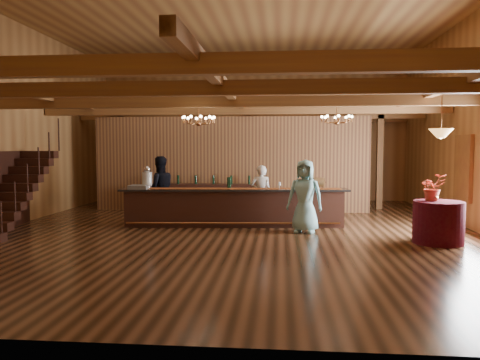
# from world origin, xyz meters

# --- Properties ---
(floor) EXTENTS (14.00, 14.00, 0.00)m
(floor) POSITION_xyz_m (0.00, 0.00, 0.00)
(floor) COLOR brown
(floor) RESTS_ON ground
(ceiling) EXTENTS (14.00, 14.00, 0.00)m
(ceiling) POSITION_xyz_m (0.00, 0.00, 5.50)
(ceiling) COLOR #A5793E
(ceiling) RESTS_ON wall_back
(wall_back) EXTENTS (12.00, 0.10, 5.50)m
(wall_back) POSITION_xyz_m (0.00, 7.00, 2.75)
(wall_back) COLOR #A8773F
(wall_back) RESTS_ON floor
(wall_front) EXTENTS (12.00, 0.10, 5.50)m
(wall_front) POSITION_xyz_m (0.00, -7.00, 2.75)
(wall_front) COLOR #A8773F
(wall_front) RESTS_ON floor
(wall_left) EXTENTS (0.10, 14.00, 5.50)m
(wall_left) POSITION_xyz_m (-6.00, 0.00, 2.75)
(wall_left) COLOR #A8773F
(wall_left) RESTS_ON floor
(beam_grid) EXTENTS (11.90, 13.90, 0.39)m
(beam_grid) POSITION_xyz_m (0.00, 0.51, 3.24)
(beam_grid) COLOR brown
(beam_grid) RESTS_ON wall_left
(support_posts) EXTENTS (9.20, 10.20, 3.20)m
(support_posts) POSITION_xyz_m (0.00, -0.50, 1.60)
(support_posts) COLOR brown
(support_posts) RESTS_ON floor
(partition_wall) EXTENTS (9.00, 0.18, 3.10)m
(partition_wall) POSITION_xyz_m (-0.50, 3.50, 1.55)
(partition_wall) COLOR #915F33
(partition_wall) RESTS_ON floor
(window_right_back) EXTENTS (0.12, 1.05, 1.75)m
(window_right_back) POSITION_xyz_m (5.95, 1.00, 1.55)
(window_right_back) COLOR white
(window_right_back) RESTS_ON wall_right
(staircase) EXTENTS (1.00, 2.80, 2.00)m
(staircase) POSITION_xyz_m (-5.45, -0.74, 1.00)
(staircase) COLOR black
(staircase) RESTS_ON floor
(backroom_boxes) EXTENTS (4.10, 0.60, 1.10)m
(backroom_boxes) POSITION_xyz_m (-0.29, 5.50, 0.53)
(backroom_boxes) COLOR black
(backroom_boxes) RESTS_ON floor
(tasting_bar) EXTENTS (6.06, 1.22, 1.01)m
(tasting_bar) POSITION_xyz_m (-0.07, 0.55, 0.51)
(tasting_bar) COLOR black
(tasting_bar) RESTS_ON floor
(beverage_dispenser) EXTENTS (0.26, 0.26, 0.60)m
(beverage_dispenser) POSITION_xyz_m (-2.39, 0.42, 1.29)
(beverage_dispenser) COLOR silver
(beverage_dispenser) RESTS_ON tasting_bar
(glass_rack_tray) EXTENTS (0.50, 0.50, 0.10)m
(glass_rack_tray) POSITION_xyz_m (-2.57, 0.31, 1.05)
(glass_rack_tray) COLOR gray
(glass_rack_tray) RESTS_ON tasting_bar
(raffle_drum) EXTENTS (0.34, 0.24, 0.30)m
(raffle_drum) POSITION_xyz_m (2.15, 0.68, 1.18)
(raffle_drum) COLOR brown
(raffle_drum) RESTS_ON tasting_bar
(bar_bottle_0) EXTENTS (0.07, 0.07, 0.30)m
(bar_bottle_0) POSITION_xyz_m (-0.24, 0.65, 1.15)
(bar_bottle_0) COLOR black
(bar_bottle_0) RESTS_ON tasting_bar
(bar_bottle_1) EXTENTS (0.07, 0.07, 0.30)m
(bar_bottle_1) POSITION_xyz_m (-0.21, 0.66, 1.15)
(bar_bottle_1) COLOR black
(bar_bottle_1) RESTS_ON tasting_bar
(backbar_shelf) EXTENTS (3.29, 0.60, 0.92)m
(backbar_shelf) POSITION_xyz_m (-1.29, 3.08, 0.46)
(backbar_shelf) COLOR black
(backbar_shelf) RESTS_ON floor
(round_table) EXTENTS (1.07, 1.07, 0.93)m
(round_table) POSITION_xyz_m (4.60, -1.28, 0.46)
(round_table) COLOR #461016
(round_table) RESTS_ON floor
(chandelier_left) EXTENTS (0.80, 0.80, 0.58)m
(chandelier_left) POSITION_xyz_m (-0.85, -0.40, 2.77)
(chandelier_left) COLOR #A06337
(chandelier_left) RESTS_ON beam_grid
(chandelier_right) EXTENTS (0.80, 0.80, 0.53)m
(chandelier_right) POSITION_xyz_m (2.58, 0.51, 2.83)
(chandelier_right) COLOR #A06337
(chandelier_right) RESTS_ON beam_grid
(pendant_lamp) EXTENTS (0.52, 0.52, 0.90)m
(pendant_lamp) POSITION_xyz_m (4.60, -1.28, 2.40)
(pendant_lamp) COLOR #A06337
(pendant_lamp) RESTS_ON beam_grid
(bartender) EXTENTS (0.59, 0.39, 1.61)m
(bartender) POSITION_xyz_m (0.61, 1.23, 0.80)
(bartender) COLOR white
(bartender) RESTS_ON floor
(staff_second) EXTENTS (1.11, 1.02, 1.84)m
(staff_second) POSITION_xyz_m (-2.32, 1.40, 0.92)
(staff_second) COLOR black
(staff_second) RESTS_ON floor
(guest) EXTENTS (1.00, 0.79, 1.80)m
(guest) POSITION_xyz_m (1.75, -0.22, 0.90)
(guest) COLOR #8AC9CE
(guest) RESTS_ON floor
(floor_plant) EXTENTS (0.70, 0.61, 1.12)m
(floor_plant) POSITION_xyz_m (1.72, 2.35, 0.56)
(floor_plant) COLOR #39743A
(floor_plant) RESTS_ON floor
(table_flowers) EXTENTS (0.62, 0.57, 0.60)m
(table_flowers) POSITION_xyz_m (4.48, -1.19, 1.22)
(table_flowers) COLOR #D74A33
(table_flowers) RESTS_ON round_table
(table_vase) EXTENTS (0.19, 0.19, 0.32)m
(table_vase) POSITION_xyz_m (4.49, -1.26, 1.08)
(table_vase) COLOR #A06337
(table_vase) RESTS_ON round_table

